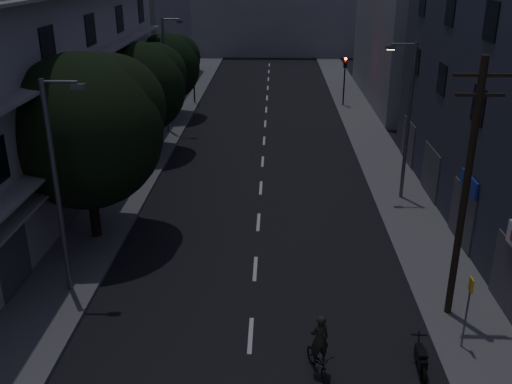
# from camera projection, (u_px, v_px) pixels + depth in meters

# --- Properties ---
(ground) EXTENTS (160.00, 160.00, 0.00)m
(ground) POSITION_uv_depth(u_px,v_px,m) (263.00, 159.00, 36.38)
(ground) COLOR black
(ground) RESTS_ON ground
(sidewalk_left) EXTENTS (3.00, 90.00, 0.15)m
(sidewalk_left) POSITION_uv_depth(u_px,v_px,m) (146.00, 157.00, 36.59)
(sidewalk_left) COLOR #565659
(sidewalk_left) RESTS_ON ground
(sidewalk_right) EXTENTS (3.00, 90.00, 0.15)m
(sidewalk_right) POSITION_uv_depth(u_px,v_px,m) (381.00, 159.00, 36.12)
(sidewalk_right) COLOR #565659
(sidewalk_right) RESTS_ON ground
(lane_markings) EXTENTS (0.15, 60.50, 0.01)m
(lane_markings) POSITION_uv_depth(u_px,v_px,m) (265.00, 132.00, 42.17)
(lane_markings) COLOR beige
(lane_markings) RESTS_ON ground
(building_left) EXTENTS (7.00, 36.00, 14.00)m
(building_left) POSITION_uv_depth(u_px,v_px,m) (14.00, 66.00, 27.64)
(building_left) COLOR #9F9F9A
(building_left) RESTS_ON ground
(building_far_left) EXTENTS (6.00, 20.00, 16.00)m
(building_far_left) POSITION_uv_depth(u_px,v_px,m) (144.00, 3.00, 55.04)
(building_far_left) COLOR slate
(building_far_left) RESTS_ON ground
(building_far_right) EXTENTS (6.00, 20.00, 13.00)m
(building_far_right) POSITION_uv_depth(u_px,v_px,m) (406.00, 26.00, 49.31)
(building_far_right) COLOR slate
(building_far_right) RESTS_ON ground
(building_far_end) EXTENTS (24.00, 8.00, 10.00)m
(building_far_end) POSITION_uv_depth(u_px,v_px,m) (270.00, 15.00, 76.17)
(building_far_end) COLOR slate
(building_far_end) RESTS_ON ground
(tree_near) EXTENTS (6.66, 6.66, 8.21)m
(tree_near) POSITION_uv_depth(u_px,v_px,m) (86.00, 125.00, 24.10)
(tree_near) COLOR black
(tree_near) RESTS_ON sidewalk_left
(tree_mid) EXTENTS (5.72, 5.72, 7.04)m
(tree_mid) POSITION_uv_depth(u_px,v_px,m) (141.00, 84.00, 35.74)
(tree_mid) COLOR black
(tree_mid) RESTS_ON sidewalk_left
(tree_far) EXTENTS (5.24, 5.24, 6.48)m
(tree_far) POSITION_uv_depth(u_px,v_px,m) (167.00, 65.00, 44.48)
(tree_far) COLOR black
(tree_far) RESTS_ON sidewalk_left
(traffic_signal_far_right) EXTENTS (0.28, 0.37, 4.10)m
(traffic_signal_far_right) POSITION_uv_depth(u_px,v_px,m) (345.00, 71.00, 48.25)
(traffic_signal_far_right) COLOR black
(traffic_signal_far_right) RESTS_ON sidewalk_right
(traffic_signal_far_left) EXTENTS (0.28, 0.37, 4.10)m
(traffic_signal_far_left) POSITION_uv_depth(u_px,v_px,m) (193.00, 69.00, 49.16)
(traffic_signal_far_left) COLOR black
(traffic_signal_far_left) RESTS_ON sidewalk_left
(street_lamp_left_near) EXTENTS (1.51, 0.25, 8.00)m
(street_lamp_left_near) POSITION_uv_depth(u_px,v_px,m) (59.00, 180.00, 20.05)
(street_lamp_left_near) COLOR slate
(street_lamp_left_near) RESTS_ON sidewalk_left
(street_lamp_right) EXTENTS (1.51, 0.25, 8.00)m
(street_lamp_right) POSITION_uv_depth(u_px,v_px,m) (407.00, 115.00, 28.52)
(street_lamp_right) COLOR #56585D
(street_lamp_right) RESTS_ON sidewalk_right
(street_lamp_left_far) EXTENTS (1.51, 0.25, 8.00)m
(street_lamp_left_far) POSITION_uv_depth(u_px,v_px,m) (167.00, 70.00, 40.26)
(street_lamp_left_far) COLOR #5B5F63
(street_lamp_left_far) RESTS_ON sidewalk_left
(utility_pole) EXTENTS (1.80, 0.24, 9.00)m
(utility_pole) POSITION_uv_depth(u_px,v_px,m) (466.00, 189.00, 18.52)
(utility_pole) COLOR black
(utility_pole) RESTS_ON sidewalk_right
(bus_stop_sign) EXTENTS (0.06, 0.35, 2.52)m
(bus_stop_sign) POSITION_uv_depth(u_px,v_px,m) (469.00, 300.00, 17.82)
(bus_stop_sign) COLOR #595B60
(bus_stop_sign) RESTS_ON sidewalk_right
(motorcycle) EXTENTS (0.49, 1.69, 1.08)m
(motorcycle) POSITION_uv_depth(u_px,v_px,m) (421.00, 360.00, 17.41)
(motorcycle) COLOR black
(motorcycle) RESTS_ON ground
(cyclist) EXTENTS (1.09, 1.74, 2.08)m
(cyclist) POSITION_uv_depth(u_px,v_px,m) (319.00, 354.00, 17.23)
(cyclist) COLOR black
(cyclist) RESTS_ON ground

